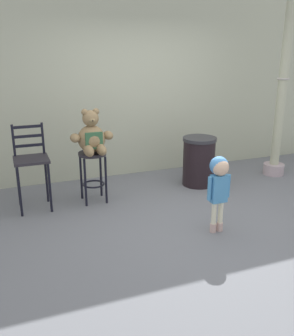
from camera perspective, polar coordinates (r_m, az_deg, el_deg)
The scene contains 8 objects.
ground_plane at distance 4.77m, azimuth 5.90°, elevation -7.77°, with size 24.00×24.00×0.00m, color slate.
building_wall at distance 6.26m, azimuth -2.52°, elevation 13.52°, with size 7.75×0.30×3.16m, color #ADB197.
bar_stool_with_teddy at distance 5.17m, azimuth -8.21°, elevation 0.22°, with size 0.38×0.38×0.70m.
teddy_bear at distance 5.04m, azimuth -8.34°, elevation 4.63°, with size 0.57×0.51×0.59m.
child_walking at distance 4.29m, azimuth 10.86°, elevation -1.52°, with size 0.29×0.23×0.90m.
trash_bin at distance 5.84m, azimuth 7.85°, elevation 1.04°, with size 0.51×0.51×0.75m.
lamppost at distance 6.47m, azimuth 19.48°, elevation 8.14°, with size 0.34×0.34×2.72m.
bar_chair_empty at distance 5.08m, azimuth -17.13°, elevation 0.83°, with size 0.44×0.44×1.11m.
Camera 1 is at (-1.98, -3.81, 2.06)m, focal length 40.23 mm.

